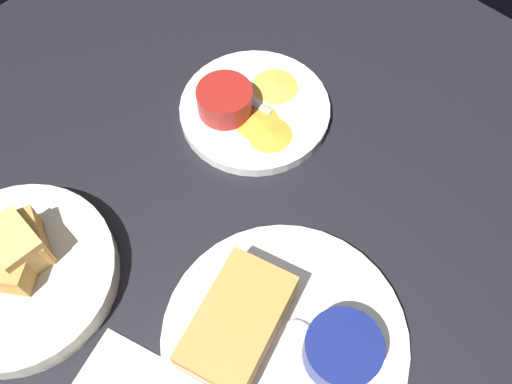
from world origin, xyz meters
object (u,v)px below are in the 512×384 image
(ramekin_light_gravy, at_px, (225,99))
(bread_basket_rear, at_px, (18,271))
(sandwich_half_near, at_px, (238,323))
(spoon_by_dark_ramekin, at_px, (289,324))
(spoon_by_gravy_ramekin, at_px, (228,90))
(plate_sandwich_main, at_px, (285,339))
(ramekin_dark_sauce, at_px, (342,350))
(plate_chips_companion, at_px, (255,110))

(ramekin_light_gravy, distance_m, bread_basket_rear, 0.32)
(bread_basket_rear, bearing_deg, ramekin_light_gravy, -0.44)
(sandwich_half_near, xyz_separation_m, bread_basket_rear, (-0.12, 0.22, -0.02))
(spoon_by_dark_ramekin, relative_size, spoon_by_gravy_ramekin, 1.00)
(plate_sandwich_main, xyz_separation_m, ramekin_light_gravy, (0.17, 0.26, 0.03))
(plate_sandwich_main, relative_size, bread_basket_rear, 1.20)
(ramekin_dark_sauce, distance_m, spoon_by_dark_ramekin, 0.06)
(sandwich_half_near, bearing_deg, plate_chips_companion, 40.24)
(plate_chips_companion, relative_size, bread_basket_rear, 0.92)
(plate_sandwich_main, distance_m, spoon_by_dark_ramekin, 0.02)
(spoon_by_dark_ramekin, bearing_deg, plate_chips_companion, 50.62)
(ramekin_dark_sauce, relative_size, plate_chips_companion, 0.39)
(ramekin_dark_sauce, height_order, spoon_by_dark_ramekin, ramekin_dark_sauce)
(plate_chips_companion, bearing_deg, ramekin_light_gravy, 140.19)
(sandwich_half_near, bearing_deg, ramekin_light_gravy, 47.78)
(ramekin_light_gravy, bearing_deg, spoon_by_gravy_ramekin, 39.42)
(bread_basket_rear, bearing_deg, plate_chips_companion, -4.50)
(ramekin_dark_sauce, relative_size, ramekin_light_gravy, 1.07)
(plate_chips_companion, bearing_deg, spoon_by_dark_ramekin, -129.38)
(ramekin_dark_sauce, height_order, spoon_by_gravy_ramekin, ramekin_dark_sauce)
(ramekin_light_gravy, bearing_deg, ramekin_dark_sauce, -114.87)
(spoon_by_gravy_ramekin, xyz_separation_m, bread_basket_rear, (-0.35, -0.02, 0.00))
(sandwich_half_near, relative_size, ramekin_dark_sauce, 1.87)
(ramekin_light_gravy, relative_size, bread_basket_rear, 0.33)
(ramekin_dark_sauce, relative_size, spoon_by_dark_ramekin, 0.79)
(plate_sandwich_main, relative_size, ramekin_light_gravy, 3.58)
(plate_sandwich_main, xyz_separation_m, ramekin_dark_sauce, (0.03, -0.05, 0.03))
(plate_sandwich_main, bearing_deg, plate_chips_companion, 49.47)
(bread_basket_rear, bearing_deg, sandwich_half_near, -61.00)
(spoon_by_dark_ramekin, distance_m, plate_chips_companion, 0.30)
(ramekin_light_gravy, bearing_deg, bread_basket_rear, 179.56)
(spoon_by_dark_ramekin, xyz_separation_m, spoon_by_gravy_ramekin, (0.18, 0.27, 0.00))
(spoon_by_dark_ramekin, bearing_deg, ramekin_dark_sauce, -77.29)
(spoon_by_dark_ramekin, xyz_separation_m, ramekin_light_gravy, (0.16, 0.26, 0.02))
(spoon_by_dark_ramekin, relative_size, ramekin_light_gravy, 1.35)
(spoon_by_dark_ramekin, distance_m, bread_basket_rear, 0.31)
(sandwich_half_near, relative_size, ramekin_light_gravy, 2.00)
(ramekin_light_gravy, xyz_separation_m, spoon_by_gravy_ramekin, (0.02, 0.02, -0.02))
(plate_sandwich_main, xyz_separation_m, sandwich_half_near, (-0.03, 0.04, 0.03))
(spoon_by_dark_ramekin, height_order, spoon_by_gravy_ramekin, same)
(plate_sandwich_main, relative_size, sandwich_half_near, 1.79)
(ramekin_light_gravy, bearing_deg, plate_chips_companion, -39.81)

